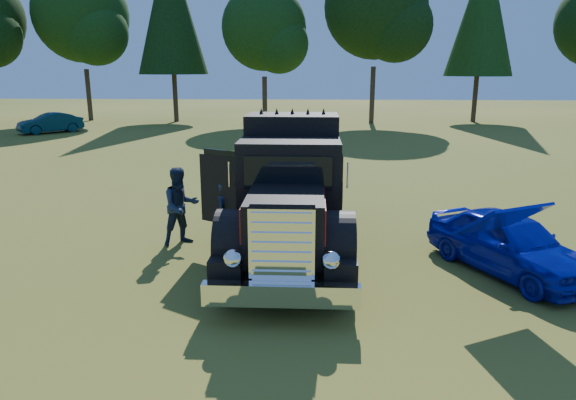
{
  "coord_description": "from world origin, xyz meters",
  "views": [
    {
      "loc": [
        -0.36,
        -9.18,
        4.0
      ],
      "look_at": [
        -0.86,
        0.89,
        1.41
      ],
      "focal_mm": 32.0,
      "sensor_mm": 36.0,
      "label": 1
    }
  ],
  "objects_px": {
    "hotrod_coupe": "(509,243)",
    "distant_teal_car": "(50,123)",
    "diamond_t_truck": "(290,198)",
    "spectator_near": "(227,217)",
    "spectator_far": "(181,206)"
  },
  "relations": [
    {
      "from": "diamond_t_truck",
      "to": "distant_teal_car",
      "type": "height_order",
      "value": "diamond_t_truck"
    },
    {
      "from": "diamond_t_truck",
      "to": "spectator_far",
      "type": "distance_m",
      "value": 2.65
    },
    {
      "from": "spectator_near",
      "to": "hotrod_coupe",
      "type": "bearing_deg",
      "value": -70.23
    },
    {
      "from": "hotrod_coupe",
      "to": "spectator_near",
      "type": "bearing_deg",
      "value": 171.57
    },
    {
      "from": "diamond_t_truck",
      "to": "spectator_near",
      "type": "xyz_separation_m",
      "value": [
        -1.39,
        0.01,
        -0.45
      ]
    },
    {
      "from": "hotrod_coupe",
      "to": "distant_teal_car",
      "type": "distance_m",
      "value": 30.35
    },
    {
      "from": "diamond_t_truck",
      "to": "hotrod_coupe",
      "type": "xyz_separation_m",
      "value": [
        4.41,
        -0.85,
        -0.65
      ]
    },
    {
      "from": "diamond_t_truck",
      "to": "spectator_near",
      "type": "height_order",
      "value": "diamond_t_truck"
    },
    {
      "from": "spectator_near",
      "to": "spectator_far",
      "type": "xyz_separation_m",
      "value": [
        -1.17,
        0.56,
        0.08
      ]
    },
    {
      "from": "distant_teal_car",
      "to": "hotrod_coupe",
      "type": "bearing_deg",
      "value": -2.41
    },
    {
      "from": "spectator_near",
      "to": "spectator_far",
      "type": "distance_m",
      "value": 1.3
    },
    {
      "from": "spectator_near",
      "to": "distant_teal_car",
      "type": "height_order",
      "value": "spectator_near"
    },
    {
      "from": "hotrod_coupe",
      "to": "spectator_far",
      "type": "height_order",
      "value": "hotrod_coupe"
    },
    {
      "from": "diamond_t_truck",
      "to": "spectator_near",
      "type": "distance_m",
      "value": 1.46
    },
    {
      "from": "diamond_t_truck",
      "to": "hotrod_coupe",
      "type": "relative_size",
      "value": 1.72
    }
  ]
}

